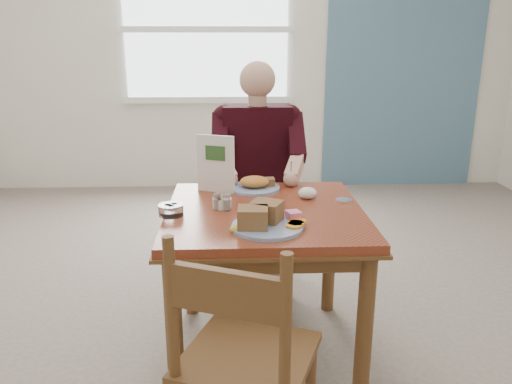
{
  "coord_description": "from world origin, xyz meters",
  "views": [
    {
      "loc": [
        -0.14,
        -2.17,
        1.49
      ],
      "look_at": [
        -0.04,
        0.0,
        0.83
      ],
      "focal_mm": 35.0,
      "sensor_mm": 36.0,
      "label": 1
    }
  ],
  "objects_px": {
    "far_plate": "(256,184)",
    "diner": "(258,161)",
    "chair_near": "(243,362)",
    "table": "(265,232)",
    "near_plate": "(265,219)",
    "chair_far": "(257,209)"
  },
  "relations": [
    {
      "from": "far_plate",
      "to": "diner",
      "type": "bearing_deg",
      "value": 85.64
    },
    {
      "from": "far_plate",
      "to": "chair_near",
      "type": "bearing_deg",
      "value": -94.63
    },
    {
      "from": "chair_near",
      "to": "far_plate",
      "type": "height_order",
      "value": "chair_near"
    },
    {
      "from": "diner",
      "to": "far_plate",
      "type": "relative_size",
      "value": 4.93
    },
    {
      "from": "table",
      "to": "near_plate",
      "type": "xyz_separation_m",
      "value": [
        -0.01,
        -0.24,
        0.15
      ]
    },
    {
      "from": "table",
      "to": "far_plate",
      "type": "relative_size",
      "value": 3.27
    },
    {
      "from": "diner",
      "to": "near_plate",
      "type": "relative_size",
      "value": 3.94
    },
    {
      "from": "table",
      "to": "diner",
      "type": "height_order",
      "value": "diner"
    },
    {
      "from": "chair_far",
      "to": "chair_near",
      "type": "xyz_separation_m",
      "value": [
        -0.12,
        -1.55,
        0.0
      ]
    },
    {
      "from": "near_plate",
      "to": "diner",
      "type": "bearing_deg",
      "value": 89.11
    },
    {
      "from": "chair_near",
      "to": "near_plate",
      "type": "bearing_deg",
      "value": 78.88
    },
    {
      "from": "near_plate",
      "to": "far_plate",
      "type": "height_order",
      "value": "near_plate"
    },
    {
      "from": "chair_far",
      "to": "far_plate",
      "type": "distance_m",
      "value": 0.56
    },
    {
      "from": "chair_far",
      "to": "near_plate",
      "type": "relative_size",
      "value": 2.71
    },
    {
      "from": "table",
      "to": "diner",
      "type": "bearing_deg",
      "value": 90.0
    },
    {
      "from": "table",
      "to": "near_plate",
      "type": "relative_size",
      "value": 2.62
    },
    {
      "from": "table",
      "to": "chair_near",
      "type": "distance_m",
      "value": 0.78
    },
    {
      "from": "chair_near",
      "to": "far_plate",
      "type": "distance_m",
      "value": 1.12
    },
    {
      "from": "chair_far",
      "to": "table",
      "type": "bearing_deg",
      "value": -90.0
    },
    {
      "from": "chair_far",
      "to": "diner",
      "type": "distance_m",
      "value": 0.34
    },
    {
      "from": "chair_near",
      "to": "diner",
      "type": "relative_size",
      "value": 0.69
    },
    {
      "from": "chair_near",
      "to": "far_plate",
      "type": "xyz_separation_m",
      "value": [
        0.09,
        1.08,
        0.3
      ]
    }
  ]
}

